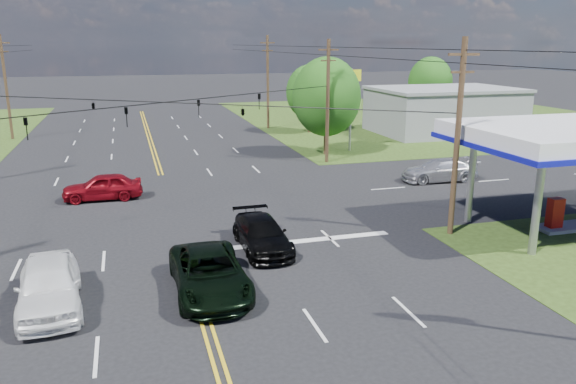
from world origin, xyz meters
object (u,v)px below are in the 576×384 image
object	(u,v)px
pole_ne	(328,100)
tree_right_a	(327,97)
pole_se	(458,136)
tree_far_r	(430,82)
tree_right_b	(310,92)
suv_black	(262,234)
retail_ne	(444,112)
pole_left_far	(6,86)
pole_right_far	(268,81)
pickup_white	(49,285)
pickup_dkgreen	(209,273)

from	to	relation	value
pole_ne	tree_right_a	bearing A→B (deg)	71.57
pole_se	tree_far_r	size ratio (longest dim) A/B	1.25
pole_ne	tree_right_b	distance (m)	15.42
tree_far_r	suv_black	distance (m)	49.27
pole_se	retail_ne	bearing A→B (deg)	59.62
pole_ne	tree_right_a	size ratio (longest dim) A/B	1.16
suv_black	tree_right_b	bearing A→B (deg)	67.58
tree_far_r	pole_left_far	bearing A→B (deg)	-177.56
pole_ne	suv_black	size ratio (longest dim) A/B	1.89
pole_right_far	tree_right_a	distance (m)	16.03
pole_left_far	pickup_white	bearing A→B (deg)	-78.97
pole_ne	pickup_dkgreen	size ratio (longest dim) A/B	1.66
suv_black	pickup_white	distance (m)	9.41
suv_black	pickup_white	world-z (taller)	pickup_white
suv_black	retail_ne	bearing A→B (deg)	46.47
pole_ne	suv_black	xyz separation A→B (m)	(-9.51, -17.50, -4.18)
tree_right_b	pickup_white	size ratio (longest dim) A/B	1.34
pole_se	pole_ne	xyz separation A→B (m)	(0.00, 18.00, 0.00)
tree_right_a	pickup_white	size ratio (longest dim) A/B	1.55
tree_right_a	tree_right_b	distance (m)	12.27
suv_black	pole_left_far	bearing A→B (deg)	113.71
pole_ne	pickup_white	distance (m)	28.20
pole_right_far	tree_far_r	distance (m)	21.10
pole_left_far	tree_right_b	size ratio (longest dim) A/B	1.41
retail_ne	tree_far_r	xyz separation A→B (m)	(4.00, 10.00, 2.34)
pickup_white	pickup_dkgreen	bearing A→B (deg)	-7.69
pole_ne	pickup_white	xyz separation A→B (m)	(-18.17, -21.19, -4.02)
pickup_dkgreen	suv_black	size ratio (longest dim) A/B	1.14
pole_left_far	pickup_white	xyz separation A→B (m)	(7.83, -40.19, -4.27)
pole_ne	tree_right_b	bearing A→B (deg)	76.87
pole_right_far	pickup_dkgreen	world-z (taller)	pole_right_far
pole_se	pole_right_far	size ratio (longest dim) A/B	0.95
retail_ne	suv_black	bearing A→B (deg)	-132.93
pole_left_far	retail_ne	bearing A→B (deg)	-10.54
retail_ne	pole_ne	xyz separation A→B (m)	(-17.00, -11.00, 2.72)
pole_right_far	pole_ne	bearing A→B (deg)	-90.00
retail_ne	pickup_white	distance (m)	47.69
retail_ne	pole_ne	bearing A→B (deg)	-147.09
pole_left_far	pickup_dkgreen	world-z (taller)	pole_left_far
tree_far_r	pickup_dkgreen	xyz separation A→B (m)	(-33.50, -42.45, -3.75)
tree_right_a	pole_left_far	bearing A→B (deg)	149.35
tree_right_a	retail_ne	bearing A→B (deg)	26.57
tree_far_r	pickup_white	distance (m)	57.68
retail_ne	suv_black	distance (m)	38.95
pole_se	tree_far_r	xyz separation A→B (m)	(21.00, 39.00, -0.37)
pole_se	pickup_white	xyz separation A→B (m)	(-18.17, -3.19, -4.02)
suv_black	pickup_white	xyz separation A→B (m)	(-8.66, -3.69, 0.17)
pole_ne	tree_far_r	bearing A→B (deg)	45.00
pole_right_far	tree_right_b	xyz separation A→B (m)	(3.50, -4.00, -0.95)
pole_se	pickup_dkgreen	bearing A→B (deg)	-164.58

